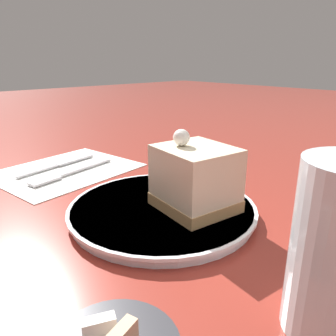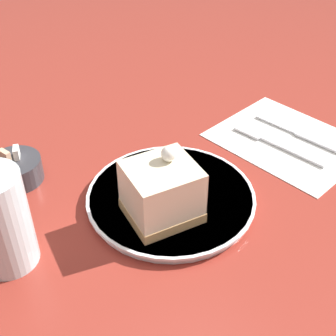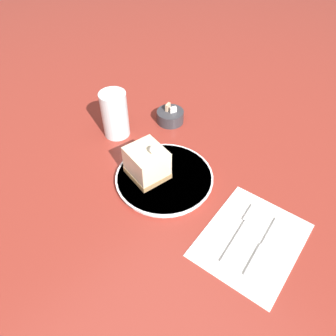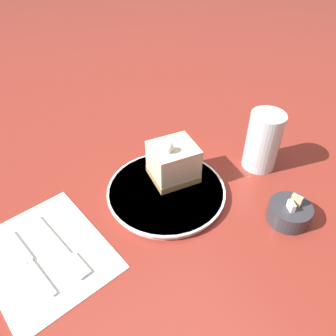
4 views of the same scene
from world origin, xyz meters
TOP-DOWN VIEW (x-y plane):
  - ground_plane at (0.00, 0.00)m, footprint 4.00×4.00m
  - plate at (0.00, 0.04)m, footprint 0.25×0.25m
  - cake_slice at (-0.03, 0.01)m, footprint 0.10×0.10m
  - napkin at (0.26, 0.05)m, footprint 0.23×0.27m
  - fork at (0.23, 0.06)m, footprint 0.05×0.18m
  - knife at (0.29, 0.04)m, footprint 0.05×0.17m
  - sugar_bowl at (-0.17, 0.22)m, footprint 0.08×0.08m

SIDE VIEW (x-z plane):
  - ground_plane at x=0.00m, z-range 0.00..0.00m
  - napkin at x=0.26m, z-range 0.00..0.00m
  - fork at x=0.23m, z-range 0.00..0.01m
  - knife at x=0.29m, z-range 0.00..0.01m
  - plate at x=0.00m, z-range 0.00..0.02m
  - sugar_bowl at x=-0.17m, z-range -0.01..0.05m
  - cake_slice at x=-0.03m, z-range 0.00..0.11m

